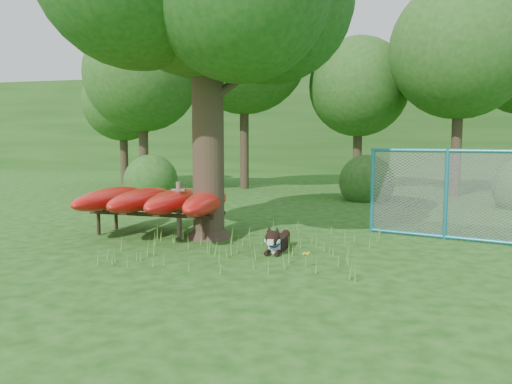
# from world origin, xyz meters

# --- Properties ---
(ground) EXTENTS (80.00, 80.00, 0.00)m
(ground) POSITION_xyz_m (0.00, 0.00, 0.00)
(ground) COLOR #15450D
(ground) RESTS_ON ground
(wooden_post) EXTENTS (0.31, 0.12, 1.13)m
(wooden_post) POSITION_xyz_m (-1.51, 1.58, 0.60)
(wooden_post) COLOR brown
(wooden_post) RESTS_ON ground
(kayak_rack) EXTENTS (3.01, 2.91, 0.95)m
(kayak_rack) POSITION_xyz_m (-2.02, 1.66, 0.73)
(kayak_rack) COLOR black
(kayak_rack) RESTS_ON ground
(husky_dog) EXTENTS (0.29, 1.13, 0.50)m
(husky_dog) POSITION_xyz_m (0.70, 0.73, 0.18)
(husky_dog) COLOR black
(husky_dog) RESTS_ON ground
(fence_section) EXTENTS (2.95, 1.01, 2.99)m
(fence_section) POSITION_xyz_m (3.70, 2.64, 0.90)
(fence_section) COLOR teal
(fence_section) RESTS_ON ground
(wildflower_clump) EXTENTS (0.12, 0.10, 0.25)m
(wildflower_clump) POSITION_xyz_m (1.36, -0.25, 0.20)
(wildflower_clump) COLOR #539530
(wildflower_clump) RESTS_ON ground
(bg_tree_a) EXTENTS (4.40, 4.40, 6.70)m
(bg_tree_a) POSITION_xyz_m (-6.50, 10.00, 4.48)
(bg_tree_a) COLOR #33271B
(bg_tree_a) RESTS_ON ground
(bg_tree_b) EXTENTS (5.20, 5.20, 8.22)m
(bg_tree_b) POSITION_xyz_m (-3.00, 12.00, 5.61)
(bg_tree_b) COLOR #33271B
(bg_tree_b) RESTS_ON ground
(bg_tree_c) EXTENTS (4.00, 4.00, 6.12)m
(bg_tree_c) POSITION_xyz_m (1.50, 13.00, 4.11)
(bg_tree_c) COLOR #33271B
(bg_tree_c) RESTS_ON ground
(bg_tree_d) EXTENTS (4.80, 4.80, 7.50)m
(bg_tree_d) POSITION_xyz_m (5.00, 11.00, 5.08)
(bg_tree_d) COLOR #33271B
(bg_tree_d) RESTS_ON ground
(bg_tree_f) EXTENTS (3.60, 3.60, 5.55)m
(bg_tree_f) POSITION_xyz_m (-9.00, 13.00, 3.73)
(bg_tree_f) COLOR #33271B
(bg_tree_f) RESTS_ON ground
(shrub_left) EXTENTS (1.80, 1.80, 1.80)m
(shrub_left) POSITION_xyz_m (-5.00, 7.50, 0.00)
(shrub_left) COLOR #214F19
(shrub_left) RESTS_ON ground
(shrub_mid) EXTENTS (1.80, 1.80, 1.80)m
(shrub_mid) POSITION_xyz_m (2.00, 9.00, 0.00)
(shrub_mid) COLOR #214F19
(shrub_mid) RESTS_ON ground
(wooded_hillside) EXTENTS (80.00, 12.00, 6.00)m
(wooded_hillside) POSITION_xyz_m (0.00, 28.00, 3.00)
(wooded_hillside) COLOR #214F19
(wooded_hillside) RESTS_ON ground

